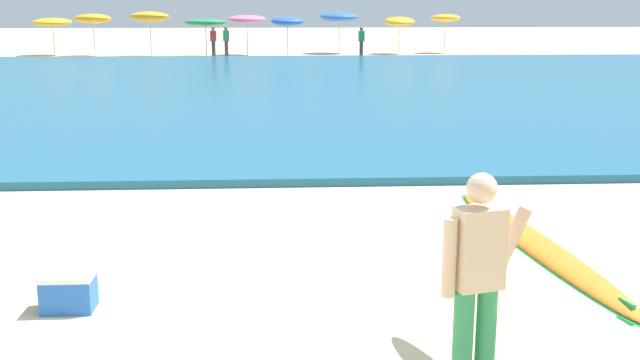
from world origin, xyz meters
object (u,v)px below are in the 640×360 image
beach_umbrella_0 (52,22)px  beach_umbrella_4 (247,19)px  beach_umbrella_8 (445,18)px  cooler_box (69,291)px  beachgoer_near_row_left (361,41)px  beachgoer_near_row_right (226,41)px  beach_umbrella_5 (288,21)px  surfer_with_board (508,264)px  beach_umbrella_3 (206,22)px  beachgoer_near_row_mid (213,41)px  beach_umbrella_1 (93,19)px  beach_umbrella_6 (339,17)px  beach_umbrella_2 (150,17)px  beach_umbrella_7 (399,21)px

beach_umbrella_0 → beach_umbrella_4: (10.56, -0.43, 0.15)m
beach_umbrella_8 → cooler_box: bearing=-107.5°
beachgoer_near_row_left → beachgoer_near_row_right: bearing=174.3°
beach_umbrella_5 → beachgoer_near_row_left: 4.10m
surfer_with_board → beach_umbrella_3: 36.61m
beachgoer_near_row_right → beach_umbrella_3: bearing=160.3°
beachgoer_near_row_mid → beach_umbrella_5: bearing=6.8°
beach_umbrella_0 → beach_umbrella_1: bearing=-15.9°
beach_umbrella_5 → beachgoer_near_row_left: bearing=-13.6°
beach_umbrella_1 → beachgoer_near_row_left: beach_umbrella_1 is taller
beach_umbrella_1 → beachgoer_near_row_mid: bearing=-11.3°
beach_umbrella_1 → beach_umbrella_5: beach_umbrella_1 is taller
beachgoer_near_row_mid → cooler_box: size_ratio=3.23×
beach_umbrella_1 → beachgoer_near_row_right: (7.16, -1.05, -1.13)m
beach_umbrella_6 → beach_umbrella_8: bearing=-0.4°
beach_umbrella_3 → surfer_with_board: bearing=-81.3°
beach_umbrella_5 → beachgoer_near_row_mid: size_ratio=1.36×
beach_umbrella_2 → beach_umbrella_5: (7.34, -0.43, -0.22)m
beach_umbrella_0 → beach_umbrella_4: size_ratio=0.96×
beach_umbrella_0 → beachgoer_near_row_left: 16.83m
surfer_with_board → beach_umbrella_4: (-3.35, 37.08, 0.90)m
beach_umbrella_2 → beachgoer_near_row_right: size_ratio=1.54×
beach_umbrella_5 → beachgoer_near_row_mid: (-3.93, -0.47, -1.01)m
beach_umbrella_1 → beach_umbrella_6: bearing=6.5°
beach_umbrella_8 → beach_umbrella_5: bearing=-165.6°
beach_umbrella_6 → beachgoer_near_row_left: beach_umbrella_6 is taller
beach_umbrella_6 → beach_umbrella_8: (6.05, -0.04, -0.07)m
beach_umbrella_8 → beach_umbrella_6: bearing=179.6°
beach_umbrella_6 → surfer_with_board: bearing=-92.7°
beach_umbrella_5 → beachgoer_near_row_left: (3.87, -0.93, -1.01)m
beachgoer_near_row_mid → beachgoer_near_row_right: same height
beach_umbrella_3 → beach_umbrella_4: beach_umbrella_4 is taller
beach_umbrella_3 → beach_umbrella_5: (4.36, -0.18, 0.05)m
beach_umbrella_2 → beach_umbrella_7: 13.70m
beach_umbrella_2 → beach_umbrella_4: bearing=7.1°
beachgoer_near_row_left → beach_umbrella_2: bearing=173.1°
beach_umbrella_2 → beach_umbrella_6: (10.30, 1.92, -0.05)m
beachgoer_near_row_mid → beachgoer_near_row_right: (0.66, 0.25, 0.00)m
surfer_with_board → beach_umbrella_6: (1.81, 38.36, 1.00)m
beach_umbrella_3 → beach_umbrella_2: bearing=175.2°
beach_umbrella_3 → beach_umbrella_4: (2.16, 0.89, 0.13)m
surfer_with_board → beach_umbrella_3: size_ratio=1.09×
beach_umbrella_2 → cooler_box: 35.02m
beach_umbrella_6 → beachgoer_near_row_right: beach_umbrella_6 is taller
beach_umbrella_2 → beachgoer_near_row_left: beach_umbrella_2 is taller
beach_umbrella_2 → beach_umbrella_7: (13.63, 1.33, -0.29)m
beach_umbrella_4 → beach_umbrella_5: size_ratio=1.02×
beach_umbrella_4 → beachgoer_near_row_left: bearing=-18.3°
beach_umbrella_5 → beach_umbrella_6: beach_umbrella_6 is taller
surfer_with_board → beach_umbrella_4: 37.24m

